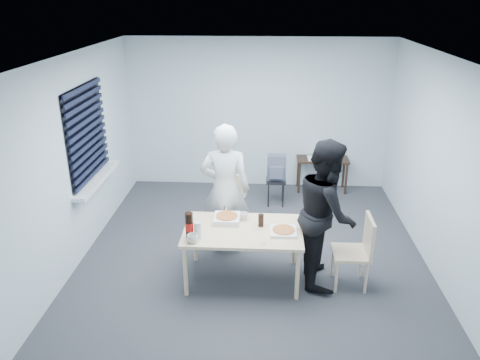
# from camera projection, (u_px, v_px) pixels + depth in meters

# --- Properties ---
(room) EXTENTS (5.00, 5.00, 5.00)m
(room) POSITION_uv_depth(u_px,v_px,m) (90.00, 140.00, 6.21)
(room) COLOR #2E2D32
(room) RESTS_ON ground
(dining_table) EXTENTS (1.39, 0.88, 0.68)m
(dining_table) POSITION_uv_depth(u_px,v_px,m) (243.00, 234.00, 5.53)
(dining_table) COLOR beige
(dining_table) RESTS_ON ground
(chair_far) EXTENTS (0.42, 0.42, 0.89)m
(chair_far) POSITION_uv_depth(u_px,v_px,m) (228.00, 202.00, 6.61)
(chair_far) COLOR beige
(chair_far) RESTS_ON ground
(chair_right) EXTENTS (0.42, 0.42, 0.89)m
(chair_right) POSITION_uv_depth(u_px,v_px,m) (359.00, 247.00, 5.44)
(chair_right) COLOR beige
(chair_right) RESTS_ON ground
(person_white) EXTENTS (0.65, 0.42, 1.77)m
(person_white) POSITION_uv_depth(u_px,v_px,m) (225.00, 190.00, 6.08)
(person_white) COLOR silver
(person_white) RESTS_ON ground
(person_black) EXTENTS (0.47, 0.86, 1.77)m
(person_black) POSITION_uv_depth(u_px,v_px,m) (326.00, 213.00, 5.44)
(person_black) COLOR black
(person_black) RESTS_ON ground
(side_table) EXTENTS (0.89, 0.39, 0.59)m
(side_table) POSITION_uv_depth(u_px,v_px,m) (323.00, 163.00, 8.12)
(side_table) COLOR #351E15
(side_table) RESTS_ON ground
(stool) EXTENTS (0.32, 0.32, 0.44)m
(stool) POSITION_uv_depth(u_px,v_px,m) (276.00, 186.00, 7.64)
(stool) COLOR black
(stool) RESTS_ON ground
(backpack) EXTENTS (0.30, 0.22, 0.42)m
(backpack) POSITION_uv_depth(u_px,v_px,m) (276.00, 168.00, 7.51)
(backpack) COLOR #565A65
(backpack) RESTS_ON stool
(pizza_box_a) EXTENTS (0.31, 0.31, 0.08)m
(pizza_box_a) POSITION_uv_depth(u_px,v_px,m) (227.00, 218.00, 5.69)
(pizza_box_a) COLOR white
(pizza_box_a) RESTS_ON dining_table
(pizza_box_b) EXTENTS (0.30, 0.30, 0.04)m
(pizza_box_b) POSITION_uv_depth(u_px,v_px,m) (283.00, 231.00, 5.43)
(pizza_box_b) COLOR white
(pizza_box_b) RESTS_ON dining_table
(mug_a) EXTENTS (0.17, 0.17, 0.10)m
(mug_a) POSITION_uv_depth(u_px,v_px,m) (192.00, 238.00, 5.20)
(mug_a) COLOR silver
(mug_a) RESTS_ON dining_table
(mug_b) EXTENTS (0.10, 0.10, 0.09)m
(mug_b) POSITION_uv_depth(u_px,v_px,m) (244.00, 216.00, 5.72)
(mug_b) COLOR silver
(mug_b) RESTS_ON dining_table
(cola_glass) EXTENTS (0.08, 0.08, 0.15)m
(cola_glass) POSITION_uv_depth(u_px,v_px,m) (261.00, 220.00, 5.55)
(cola_glass) COLOR black
(cola_glass) RESTS_ON dining_table
(soda_bottle) EXTENTS (0.09, 0.09, 0.30)m
(soda_bottle) POSITION_uv_depth(u_px,v_px,m) (189.00, 225.00, 5.28)
(soda_bottle) COLOR black
(soda_bottle) RESTS_ON dining_table
(plastic_cups) EXTENTS (0.10, 0.10, 0.19)m
(plastic_cups) POSITION_uv_depth(u_px,v_px,m) (198.00, 230.00, 5.29)
(plastic_cups) COLOR silver
(plastic_cups) RESTS_ON dining_table
(rubber_band) EXTENTS (0.06, 0.06, 0.00)m
(rubber_band) POSITION_uv_depth(u_px,v_px,m) (263.00, 244.00, 5.18)
(rubber_band) COLOR red
(rubber_band) RESTS_ON dining_table
(papers) EXTENTS (0.32, 0.37, 0.01)m
(papers) POSITION_uv_depth(u_px,v_px,m) (314.00, 158.00, 8.10)
(papers) COLOR white
(papers) RESTS_ON side_table
(black_box) EXTENTS (0.15, 0.12, 0.06)m
(black_box) POSITION_uv_depth(u_px,v_px,m) (335.00, 156.00, 8.11)
(black_box) COLOR black
(black_box) RESTS_ON side_table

